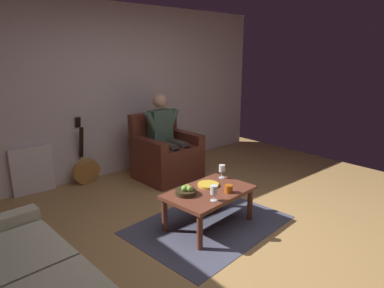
{
  "coord_description": "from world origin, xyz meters",
  "views": [
    {
      "loc": [
        2.31,
        1.98,
        1.79
      ],
      "look_at": [
        -0.28,
        -1.08,
        0.72
      ],
      "focal_mm": 31.15,
      "sensor_mm": 36.0,
      "label": 1
    }
  ],
  "objects": [
    {
      "name": "ground_plane",
      "position": [
        0.0,
        0.0,
        0.0
      ],
      "size": [
        6.47,
        6.47,
        0.0
      ],
      "primitive_type": "plane",
      "color": "#A87F4A"
    },
    {
      "name": "decorative_dish",
      "position": [
        -0.03,
        -0.51,
        0.41
      ],
      "size": [
        0.23,
        0.23,
        0.02
      ],
      "primitive_type": "cylinder",
      "color": "gold",
      "rests_on": "coffee_table"
    },
    {
      "name": "fruit_bowl",
      "position": [
        0.3,
        -0.48,
        0.44
      ],
      "size": [
        0.22,
        0.22,
        0.11
      ],
      "color": "#2E2414",
      "rests_on": "coffee_table"
    },
    {
      "name": "person_seated",
      "position": [
        -0.46,
        -1.88,
        0.68
      ],
      "size": [
        0.61,
        0.63,
        1.26
      ],
      "rotation": [
        0.0,
        0.0,
        0.06
      ],
      "color": "#43604D",
      "rests_on": "ground"
    },
    {
      "name": "armchair",
      "position": [
        -0.46,
        -1.9,
        0.34
      ],
      "size": [
        0.87,
        0.8,
        0.96
      ],
      "rotation": [
        0.0,
        0.0,
        0.06
      ],
      "color": "#5A291D",
      "rests_on": "ground"
    },
    {
      "name": "wine_glass_far",
      "position": [
        0.19,
        -0.19,
        0.51
      ],
      "size": [
        0.07,
        0.07,
        0.16
      ],
      "color": "silver",
      "rests_on": "coffee_table"
    },
    {
      "name": "wine_glass_near",
      "position": [
        -0.32,
        -0.59,
        0.51
      ],
      "size": [
        0.07,
        0.07,
        0.16
      ],
      "color": "silver",
      "rests_on": "coffee_table"
    },
    {
      "name": "wall_back",
      "position": [
        0.0,
        -2.63,
        1.27
      ],
      "size": [
        5.79,
        0.06,
        2.54
      ],
      "primitive_type": "cube",
      "color": "silver",
      "rests_on": "ground"
    },
    {
      "name": "radiator",
      "position": [
        1.23,
        -2.56,
        0.32
      ],
      "size": [
        0.53,
        0.06,
        0.64
      ],
      "primitive_type": "cube",
      "color": "white",
      "rests_on": "ground"
    },
    {
      "name": "rug",
      "position": [
        0.05,
        -0.41,
        0.0
      ],
      "size": [
        1.75,
        1.36,
        0.01
      ],
      "primitive_type": "cube",
      "rotation": [
        0.0,
        0.0,
        0.11
      ],
      "color": "#424456",
      "rests_on": "ground"
    },
    {
      "name": "candle_jar",
      "position": [
        -0.07,
        -0.24,
        0.44
      ],
      "size": [
        0.09,
        0.09,
        0.08
      ],
      "primitive_type": "cylinder",
      "color": "#AE5211",
      "rests_on": "coffee_table"
    },
    {
      "name": "guitar",
      "position": [
        0.56,
        -2.43,
        0.22
      ],
      "size": [
        0.38,
        0.27,
        0.96
      ],
      "color": "#B67E3C",
      "rests_on": "ground"
    },
    {
      "name": "coffee_table",
      "position": [
        0.05,
        -0.41,
        0.34
      ],
      "size": [
        0.99,
        0.69,
        0.4
      ],
      "rotation": [
        0.0,
        0.0,
        0.11
      ],
      "color": "brown",
      "rests_on": "ground"
    }
  ]
}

